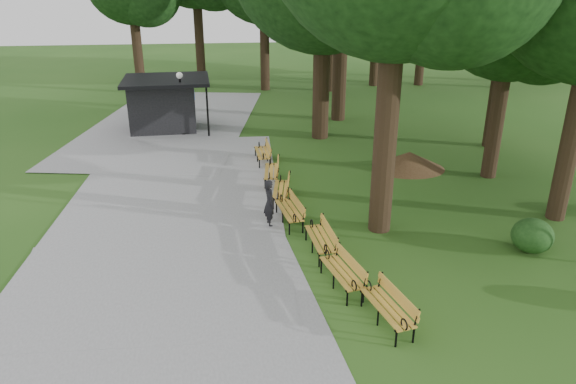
{
  "coord_description": "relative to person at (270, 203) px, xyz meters",
  "views": [
    {
      "loc": [
        -1.78,
        -14.79,
        7.62
      ],
      "look_at": [
        0.04,
        0.93,
        1.1
      ],
      "focal_mm": 33.3,
      "sensor_mm": 36.0,
      "label": 1
    }
  ],
  "objects": [
    {
      "name": "person",
      "position": [
        0.0,
        0.0,
        0.0
      ],
      "size": [
        0.47,
        0.63,
        1.57
      ],
      "primitive_type": "imported",
      "rotation": [
        0.0,
        0.0,
        1.75
      ],
      "color": "black",
      "rests_on": "ground"
    },
    {
      "name": "bench_0",
      "position": [
        2.26,
        -5.56,
        -0.35
      ],
      "size": [
        1.05,
        2.0,
        0.88
      ],
      "primitive_type": null,
      "rotation": [
        0.0,
        0.0,
        -1.34
      ],
      "color": "gold",
      "rests_on": "ground"
    },
    {
      "name": "bench_3",
      "position": [
        0.64,
        0.1,
        -0.35
      ],
      "size": [
        0.92,
        1.97,
        0.88
      ],
      "primitive_type": null,
      "rotation": [
        0.0,
        0.0,
        -1.42
      ],
      "color": "gold",
      "rests_on": "ground"
    },
    {
      "name": "bench_4",
      "position": [
        0.56,
        1.94,
        -0.35
      ],
      "size": [
        0.93,
        1.98,
        0.88
      ],
      "primitive_type": null,
      "rotation": [
        0.0,
        0.0,
        -1.73
      ],
      "color": "gold",
      "rests_on": "ground"
    },
    {
      "name": "bench_6",
      "position": [
        0.2,
        6.24,
        -0.35
      ],
      "size": [
        0.72,
        1.93,
        0.88
      ],
      "primitive_type": null,
      "rotation": [
        0.0,
        0.0,
        -1.53
      ],
      "color": "gold",
      "rests_on": "ground"
    },
    {
      "name": "dirt_mound",
      "position": [
        6.22,
        4.75,
        -0.42
      ],
      "size": [
        2.55,
        2.55,
        0.73
      ],
      "primitive_type": "cone",
      "color": "#47301C",
      "rests_on": "ground"
    },
    {
      "name": "bench_2",
      "position": [
        1.3,
        -1.98,
        -0.35
      ],
      "size": [
        0.79,
        1.94,
        0.88
      ],
      "primitive_type": null,
      "rotation": [
        0.0,
        0.0,
        -1.49
      ],
      "color": "gold",
      "rests_on": "ground"
    },
    {
      "name": "lawn_tree_1",
      "position": [
        9.14,
        3.5,
        5.9
      ],
      "size": [
        5.78,
        5.78,
        9.62
      ],
      "color": "black",
      "rests_on": "ground"
    },
    {
      "name": "bench_5",
      "position": [
        0.39,
        3.89,
        -0.35
      ],
      "size": [
        0.84,
        1.96,
        0.88
      ],
      "primitive_type": null,
      "rotation": [
        0.0,
        0.0,
        -1.68
      ],
      "color": "gold",
      "rests_on": "ground"
    },
    {
      "name": "ground",
      "position": [
        0.57,
        -0.83,
        -0.79
      ],
      "size": [
        100.0,
        100.0,
        0.0
      ],
      "primitive_type": "plane",
      "color": "#244E16",
      "rests_on": "ground"
    },
    {
      "name": "bench_1",
      "position": [
        1.54,
        -3.9,
        -0.35
      ],
      "size": [
        1.05,
        1.99,
        0.88
      ],
      "primitive_type": null,
      "rotation": [
        0.0,
        0.0,
        -1.35
      ],
      "color": "gold",
      "rests_on": "ground"
    },
    {
      "name": "kiosk",
      "position": [
        -4.51,
        12.17,
        0.55
      ],
      "size": [
        4.47,
        3.94,
        2.68
      ],
      "primitive_type": null,
      "rotation": [
        0.0,
        0.0,
        0.05
      ],
      "color": "black",
      "rests_on": "ground"
    },
    {
      "name": "shrub_0",
      "position": [
        7.48,
        -2.62,
        -0.79
      ],
      "size": [
        1.19,
        1.19,
        1.01
      ],
      "primitive_type": "ellipsoid",
      "color": "#193D14",
      "rests_on": "ground"
    },
    {
      "name": "lamp_post",
      "position": [
        -3.46,
        10.93,
        1.48
      ],
      "size": [
        0.32,
        0.32,
        3.15
      ],
      "color": "black",
      "rests_on": "ground"
    },
    {
      "name": "path",
      "position": [
        -3.43,
        2.17,
        -0.76
      ],
      "size": [
        12.0,
        38.0,
        0.06
      ],
      "primitive_type": "cube",
      "color": "gray",
      "rests_on": "ground"
    }
  ]
}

